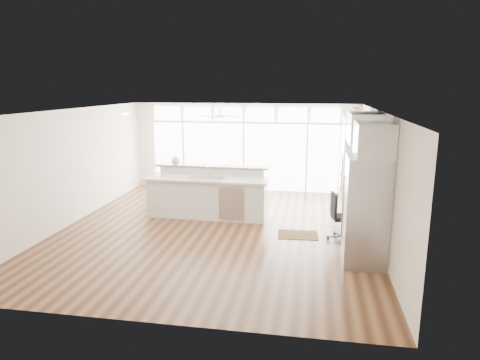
# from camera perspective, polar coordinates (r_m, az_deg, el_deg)

# --- Properties ---
(floor) EXTENTS (7.00, 8.00, 0.02)m
(floor) POSITION_cam_1_polar(r_m,az_deg,el_deg) (9.87, -3.20, -6.68)
(floor) COLOR #442615
(floor) RESTS_ON ground
(ceiling) EXTENTS (7.00, 8.00, 0.02)m
(ceiling) POSITION_cam_1_polar(r_m,az_deg,el_deg) (9.34, -3.40, 9.23)
(ceiling) COLOR white
(ceiling) RESTS_ON wall_back
(wall_back) EXTENTS (7.00, 0.04, 2.70)m
(wall_back) POSITION_cam_1_polar(r_m,az_deg,el_deg) (13.38, 0.56, 4.41)
(wall_back) COLOR silver
(wall_back) RESTS_ON floor
(wall_front) EXTENTS (7.00, 0.04, 2.70)m
(wall_front) POSITION_cam_1_polar(r_m,az_deg,el_deg) (5.81, -12.24, -6.60)
(wall_front) COLOR silver
(wall_front) RESTS_ON floor
(wall_left) EXTENTS (0.04, 8.00, 2.70)m
(wall_left) POSITION_cam_1_polar(r_m,az_deg,el_deg) (10.84, -21.64, 1.63)
(wall_left) COLOR silver
(wall_left) RESTS_ON floor
(wall_right) EXTENTS (0.04, 8.00, 2.70)m
(wall_right) POSITION_cam_1_polar(r_m,az_deg,el_deg) (9.38, 18.04, 0.32)
(wall_right) COLOR silver
(wall_right) RESTS_ON floor
(glass_wall) EXTENTS (5.80, 0.06, 2.08)m
(glass_wall) POSITION_cam_1_polar(r_m,az_deg,el_deg) (13.37, 0.52, 3.10)
(glass_wall) COLOR white
(glass_wall) RESTS_ON wall_back
(transom_row) EXTENTS (5.90, 0.06, 0.40)m
(transom_row) POSITION_cam_1_polar(r_m,az_deg,el_deg) (13.22, 0.53, 8.80)
(transom_row) COLOR white
(transom_row) RESTS_ON wall_back
(desk_window) EXTENTS (0.04, 0.85, 0.85)m
(desk_window) POSITION_cam_1_polar(r_m,az_deg,el_deg) (9.62, 17.64, 1.86)
(desk_window) COLOR white
(desk_window) RESTS_ON wall_right
(ceiling_fan) EXTENTS (1.16, 1.16, 0.32)m
(ceiling_fan) POSITION_cam_1_polar(r_m,az_deg,el_deg) (12.19, -2.69, 8.95)
(ceiling_fan) COLOR silver
(ceiling_fan) RESTS_ON ceiling
(recessed_lights) EXTENTS (3.40, 3.00, 0.02)m
(recessed_lights) POSITION_cam_1_polar(r_m,az_deg,el_deg) (9.54, -3.12, 9.18)
(recessed_lights) COLOR #EDE6C9
(recessed_lights) RESTS_ON ceiling
(oven_cabinet) EXTENTS (0.64, 1.20, 2.50)m
(oven_cabinet) POSITION_cam_1_polar(r_m,az_deg,el_deg) (11.11, 15.05, 1.80)
(oven_cabinet) COLOR white
(oven_cabinet) RESTS_ON floor
(desk_nook) EXTENTS (0.72, 1.30, 0.76)m
(desk_nook) POSITION_cam_1_polar(r_m,az_deg,el_deg) (9.85, 15.28, -4.76)
(desk_nook) COLOR white
(desk_nook) RESTS_ON floor
(upper_cabinets) EXTENTS (0.64, 1.30, 0.64)m
(upper_cabinets) POSITION_cam_1_polar(r_m,az_deg,el_deg) (9.48, 16.21, 6.69)
(upper_cabinets) COLOR white
(upper_cabinets) RESTS_ON wall_right
(refrigerator) EXTENTS (0.76, 0.90, 2.00)m
(refrigerator) POSITION_cam_1_polar(r_m,az_deg,el_deg) (8.11, 16.45, -3.97)
(refrigerator) COLOR #A7A6AB
(refrigerator) RESTS_ON floor
(fridge_cabinet) EXTENTS (0.64, 0.90, 0.60)m
(fridge_cabinet) POSITION_cam_1_polar(r_m,az_deg,el_deg) (7.86, 17.47, 5.15)
(fridge_cabinet) COLOR white
(fridge_cabinet) RESTS_ON wall_right
(framed_photos) EXTENTS (0.06, 0.22, 0.80)m
(framed_photos) POSITION_cam_1_polar(r_m,az_deg,el_deg) (10.26, 17.13, 1.66)
(framed_photos) COLOR black
(framed_photos) RESTS_ON wall_right
(kitchen_island) EXTENTS (3.09, 1.21, 1.22)m
(kitchen_island) POSITION_cam_1_polar(r_m,az_deg,el_deg) (10.69, -4.35, -1.72)
(kitchen_island) COLOR white
(kitchen_island) RESTS_ON floor
(rug) EXTENTS (0.91, 0.68, 0.01)m
(rug) POSITION_cam_1_polar(r_m,az_deg,el_deg) (9.60, 7.72, -7.24)
(rug) COLOR #3C2813
(rug) RESTS_ON floor
(office_chair) EXTENTS (0.62, 0.58, 1.02)m
(office_chair) POSITION_cam_1_polar(r_m,az_deg,el_deg) (9.32, 13.57, -4.81)
(office_chair) COLOR black
(office_chair) RESTS_ON floor
(fishbowl) EXTENTS (0.24, 0.24, 0.22)m
(fishbowl) POSITION_cam_1_polar(r_m,az_deg,el_deg) (11.19, -8.59, 2.58)
(fishbowl) COLOR silver
(fishbowl) RESTS_ON kitchen_island
(monitor) EXTENTS (0.14, 0.54, 0.44)m
(monitor) POSITION_cam_1_polar(r_m,az_deg,el_deg) (9.69, 15.02, -1.35)
(monitor) COLOR black
(monitor) RESTS_ON desk_nook
(keyboard) EXTENTS (0.15, 0.31, 0.01)m
(keyboard) POSITION_cam_1_polar(r_m,az_deg,el_deg) (9.73, 13.95, -2.54)
(keyboard) COLOR silver
(keyboard) RESTS_ON desk_nook
(potted_plant) EXTENTS (0.29, 0.31, 0.22)m
(potted_plant) POSITION_cam_1_polar(r_m,az_deg,el_deg) (10.95, 15.45, 8.82)
(potted_plant) COLOR #275323
(potted_plant) RESTS_ON oven_cabinet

